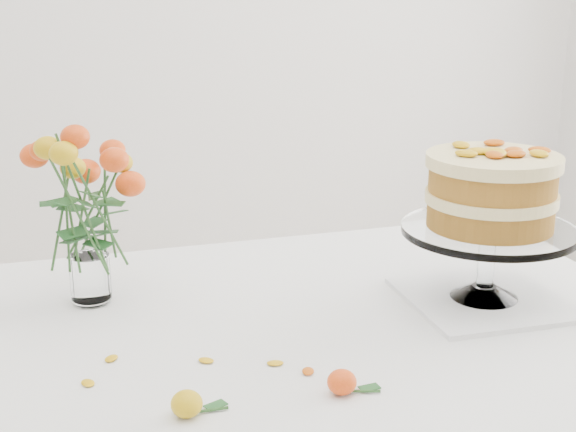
# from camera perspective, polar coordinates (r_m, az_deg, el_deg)

# --- Properties ---
(table) EXTENTS (1.43, 0.93, 0.76)m
(table) POSITION_cam_1_polar(r_m,az_deg,el_deg) (1.42, -1.71, -10.87)
(table) COLOR tan
(table) RESTS_ON ground
(napkin) EXTENTS (0.28, 0.28, 0.01)m
(napkin) POSITION_cam_1_polar(r_m,az_deg,el_deg) (1.52, 13.73, -5.77)
(napkin) COLOR white
(napkin) RESTS_ON table
(cake_stand) EXTENTS (0.31, 0.31, 0.28)m
(cake_stand) POSITION_cam_1_polar(r_m,az_deg,el_deg) (1.46, 14.24, 1.19)
(cake_stand) COLOR white
(cake_stand) RESTS_ON napkin
(rose_vase) EXTENTS (0.28, 0.28, 0.37)m
(rose_vase) POSITION_cam_1_polar(r_m,az_deg,el_deg) (1.45, -14.33, 1.84)
(rose_vase) COLOR white
(rose_vase) RESTS_ON table
(loose_rose_near) EXTENTS (0.08, 0.04, 0.04)m
(loose_rose_near) POSITION_cam_1_polar(r_m,az_deg,el_deg) (1.12, -7.19, -13.12)
(loose_rose_near) COLOR gold
(loose_rose_near) RESTS_ON table
(loose_rose_far) EXTENTS (0.07, 0.04, 0.04)m
(loose_rose_far) POSITION_cam_1_polar(r_m,az_deg,el_deg) (1.17, 3.87, -11.71)
(loose_rose_far) COLOR #D6440A
(loose_rose_far) RESTS_ON table
(stray_petal_a) EXTENTS (0.03, 0.02, 0.00)m
(stray_petal_a) POSITION_cam_1_polar(r_m,az_deg,el_deg) (1.27, -5.84, -10.20)
(stray_petal_a) COLOR #E5A90E
(stray_petal_a) RESTS_ON table
(stray_petal_b) EXTENTS (0.03, 0.02, 0.00)m
(stray_petal_b) POSITION_cam_1_polar(r_m,az_deg,el_deg) (1.25, -0.92, -10.43)
(stray_petal_b) COLOR #E5A90E
(stray_petal_b) RESTS_ON table
(stray_petal_c) EXTENTS (0.03, 0.02, 0.00)m
(stray_petal_c) POSITION_cam_1_polar(r_m,az_deg,el_deg) (1.23, 1.44, -10.99)
(stray_petal_c) COLOR #E5A90E
(stray_petal_c) RESTS_ON table
(stray_petal_d) EXTENTS (0.03, 0.02, 0.00)m
(stray_petal_d) POSITION_cam_1_polar(r_m,az_deg,el_deg) (1.30, -12.45, -9.88)
(stray_petal_d) COLOR #E5A90E
(stray_petal_d) RESTS_ON table
(stray_petal_e) EXTENTS (0.03, 0.02, 0.00)m
(stray_petal_e) POSITION_cam_1_polar(r_m,az_deg,el_deg) (1.23, -14.04, -11.46)
(stray_petal_e) COLOR #E5A90E
(stray_petal_e) RESTS_ON table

